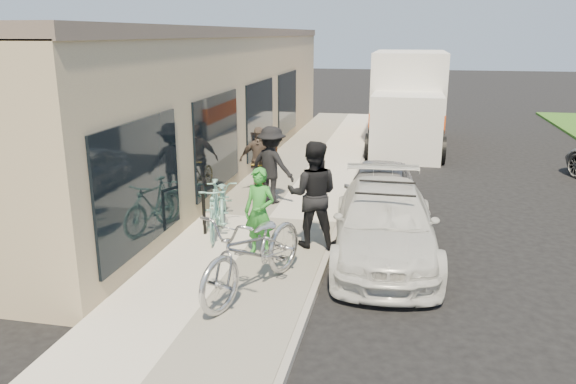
{
  "coord_description": "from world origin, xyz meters",
  "views": [
    {
      "loc": [
        0.84,
        -8.43,
        4.07
      ],
      "look_at": [
        -1.35,
        1.99,
        1.05
      ],
      "focal_mm": 35.0,
      "sensor_mm": 36.0,
      "label": 1
    }
  ],
  "objects_px": {
    "sandwich_board": "(268,147)",
    "man_standing": "(313,194)",
    "sedan_white": "(385,223)",
    "tandem_bike": "(255,251)",
    "woman_rider": "(259,212)",
    "moving_truck": "(408,104)",
    "bystander_a": "(272,165)",
    "cruiser_bike_b": "(223,198)",
    "bike_rack": "(204,205)",
    "bystander_b": "(259,161)",
    "cruiser_bike_a": "(214,209)",
    "sedan_silver": "(379,191)",
    "cruiser_bike_c": "(261,177)"
  },
  "relations": [
    {
      "from": "bike_rack",
      "to": "sedan_white",
      "type": "distance_m",
      "value": 3.71
    },
    {
      "from": "bike_rack",
      "to": "woman_rider",
      "type": "bearing_deg",
      "value": -36.66
    },
    {
      "from": "woman_rider",
      "to": "bystander_b",
      "type": "bearing_deg",
      "value": 119.45
    },
    {
      "from": "tandem_bike",
      "to": "cruiser_bike_c",
      "type": "distance_m",
      "value": 5.62
    },
    {
      "from": "tandem_bike",
      "to": "sandwich_board",
      "type": "bearing_deg",
      "value": 121.99
    },
    {
      "from": "cruiser_bike_c",
      "to": "tandem_bike",
      "type": "bearing_deg",
      "value": -82.12
    },
    {
      "from": "sedan_white",
      "to": "man_standing",
      "type": "xyz_separation_m",
      "value": [
        -1.35,
        -0.06,
        0.5
      ]
    },
    {
      "from": "sedan_silver",
      "to": "cruiser_bike_b",
      "type": "relative_size",
      "value": 2.11
    },
    {
      "from": "cruiser_bike_a",
      "to": "moving_truck",
      "type": "bearing_deg",
      "value": 58.19
    },
    {
      "from": "sedan_silver",
      "to": "tandem_bike",
      "type": "relative_size",
      "value": 1.43
    },
    {
      "from": "sedan_white",
      "to": "cruiser_bike_c",
      "type": "bearing_deg",
      "value": 130.72
    },
    {
      "from": "sedan_white",
      "to": "bystander_b",
      "type": "distance_m",
      "value": 4.48
    },
    {
      "from": "moving_truck",
      "to": "bystander_a",
      "type": "xyz_separation_m",
      "value": [
        -3.09,
        -9.1,
        -0.44
      ]
    },
    {
      "from": "man_standing",
      "to": "cruiser_bike_c",
      "type": "height_order",
      "value": "man_standing"
    },
    {
      "from": "sedan_white",
      "to": "man_standing",
      "type": "relative_size",
      "value": 2.32
    },
    {
      "from": "sedan_silver",
      "to": "bystander_b",
      "type": "distance_m",
      "value": 3.13
    },
    {
      "from": "sedan_silver",
      "to": "man_standing",
      "type": "bearing_deg",
      "value": -113.75
    },
    {
      "from": "moving_truck",
      "to": "bystander_a",
      "type": "distance_m",
      "value": 9.62
    },
    {
      "from": "bike_rack",
      "to": "cruiser_bike_b",
      "type": "xyz_separation_m",
      "value": [
        0.15,
        0.8,
        -0.06
      ]
    },
    {
      "from": "tandem_bike",
      "to": "cruiser_bike_b",
      "type": "distance_m",
      "value": 3.78
    },
    {
      "from": "tandem_bike",
      "to": "cruiser_bike_a",
      "type": "height_order",
      "value": "tandem_bike"
    },
    {
      "from": "sedan_silver",
      "to": "cruiser_bike_b",
      "type": "distance_m",
      "value": 3.52
    },
    {
      "from": "cruiser_bike_a",
      "to": "cruiser_bike_c",
      "type": "distance_m",
      "value": 3.13
    },
    {
      "from": "cruiser_bike_c",
      "to": "bystander_b",
      "type": "height_order",
      "value": "bystander_b"
    },
    {
      "from": "cruiser_bike_b",
      "to": "sedan_white",
      "type": "bearing_deg",
      "value": -35.71
    },
    {
      "from": "man_standing",
      "to": "bystander_a",
      "type": "height_order",
      "value": "man_standing"
    },
    {
      "from": "tandem_bike",
      "to": "cruiser_bike_b",
      "type": "bearing_deg",
      "value": 135.11
    },
    {
      "from": "tandem_bike",
      "to": "man_standing",
      "type": "bearing_deg",
      "value": 95.29
    },
    {
      "from": "sandwich_board",
      "to": "man_standing",
      "type": "height_order",
      "value": "man_standing"
    },
    {
      "from": "cruiser_bike_c",
      "to": "bike_rack",
      "type": "bearing_deg",
      "value": -105.21
    },
    {
      "from": "sandwich_board",
      "to": "sedan_white",
      "type": "xyz_separation_m",
      "value": [
        3.94,
        -6.87,
        0.04
      ]
    },
    {
      "from": "man_standing",
      "to": "cruiser_bike_b",
      "type": "bearing_deg",
      "value": -34.01
    },
    {
      "from": "woman_rider",
      "to": "cruiser_bike_b",
      "type": "distance_m",
      "value": 2.35
    },
    {
      "from": "bike_rack",
      "to": "bystander_a",
      "type": "bearing_deg",
      "value": 67.07
    },
    {
      "from": "man_standing",
      "to": "cruiser_bike_c",
      "type": "distance_m",
      "value": 3.82
    },
    {
      "from": "man_standing",
      "to": "cruiser_bike_a",
      "type": "xyz_separation_m",
      "value": [
        -2.01,
        0.16,
        -0.47
      ]
    },
    {
      "from": "cruiser_bike_a",
      "to": "bystander_a",
      "type": "xyz_separation_m",
      "value": [
        0.59,
        2.43,
        0.38
      ]
    },
    {
      "from": "cruiser_bike_a",
      "to": "bystander_a",
      "type": "bearing_deg",
      "value": 62.25
    },
    {
      "from": "sedan_silver",
      "to": "tandem_bike",
      "type": "bearing_deg",
      "value": -108.56
    },
    {
      "from": "bike_rack",
      "to": "sedan_silver",
      "type": "height_order",
      "value": "sedan_silver"
    },
    {
      "from": "bystander_a",
      "to": "cruiser_bike_c",
      "type": "bearing_deg",
      "value": -34.72
    },
    {
      "from": "moving_truck",
      "to": "woman_rider",
      "type": "relative_size",
      "value": 4.26
    },
    {
      "from": "moving_truck",
      "to": "cruiser_bike_a",
      "type": "xyz_separation_m",
      "value": [
        -3.68,
        -11.53,
        -0.83
      ]
    },
    {
      "from": "moving_truck",
      "to": "man_standing",
      "type": "xyz_separation_m",
      "value": [
        -1.67,
        -11.69,
        -0.35
      ]
    },
    {
      "from": "bike_rack",
      "to": "bystander_b",
      "type": "relative_size",
      "value": 0.5
    },
    {
      "from": "tandem_bike",
      "to": "sedan_white",
      "type": "bearing_deg",
      "value": 69.02
    },
    {
      "from": "tandem_bike",
      "to": "woman_rider",
      "type": "bearing_deg",
      "value": 121.2
    },
    {
      "from": "cruiser_bike_b",
      "to": "bystander_a",
      "type": "relative_size",
      "value": 0.96
    },
    {
      "from": "sedan_silver",
      "to": "cruiser_bike_c",
      "type": "height_order",
      "value": "sedan_silver"
    },
    {
      "from": "moving_truck",
      "to": "tandem_bike",
      "type": "xyz_separation_m",
      "value": [
        -2.21,
        -13.87,
        -0.68
      ]
    }
  ]
}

